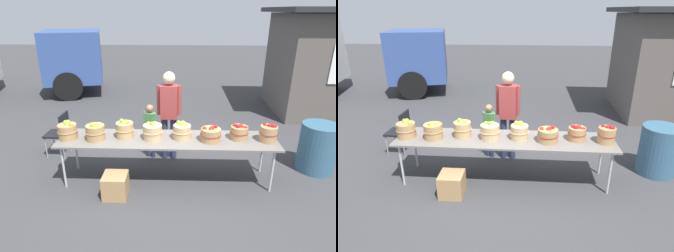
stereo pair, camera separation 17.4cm
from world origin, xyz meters
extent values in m
plane|color=#38383A|center=(0.00, 0.00, 0.00)|extent=(40.00, 40.00, 0.00)
cube|color=slate|center=(0.00, 0.00, 0.73)|extent=(3.50, 0.76, 0.03)
cylinder|color=#B2B2B7|center=(-1.63, -0.30, 0.36)|extent=(0.04, 0.04, 0.72)
cylinder|color=#B2B2B7|center=(1.63, -0.30, 0.36)|extent=(0.04, 0.04, 0.72)
cylinder|color=#B2B2B7|center=(-1.63, 0.30, 0.36)|extent=(0.04, 0.04, 0.72)
cylinder|color=#B2B2B7|center=(1.63, 0.30, 0.36)|extent=(0.04, 0.04, 0.72)
cylinder|color=#A87F51|center=(-1.59, -0.05, 0.87)|extent=(0.30, 0.30, 0.24)
torus|color=#A87F51|center=(-1.59, -0.05, 0.88)|extent=(0.32, 0.32, 0.01)
sphere|color=#8CB738|center=(-1.60, 0.03, 1.00)|extent=(0.08, 0.08, 0.08)
sphere|color=#8CB738|center=(-1.60, -0.02, 1.00)|extent=(0.07, 0.07, 0.07)
sphere|color=#7AA833|center=(-1.50, -0.08, 1.00)|extent=(0.07, 0.07, 0.07)
sphere|color=#7AA833|center=(-1.64, 0.04, 1.00)|extent=(0.07, 0.07, 0.07)
cylinder|color=#A87F51|center=(-1.14, -0.06, 0.87)|extent=(0.30, 0.30, 0.24)
torus|color=#A87F51|center=(-1.14, -0.06, 0.88)|extent=(0.32, 0.32, 0.01)
sphere|color=#8CB738|center=(-1.16, -0.07, 1.00)|extent=(0.07, 0.07, 0.07)
sphere|color=#8CB738|center=(-1.14, -0.06, 1.00)|extent=(0.08, 0.08, 0.08)
sphere|color=#8CB738|center=(-1.12, -0.17, 0.98)|extent=(0.08, 0.08, 0.08)
sphere|color=#9EC647|center=(-1.07, -0.04, 1.00)|extent=(0.07, 0.07, 0.07)
sphere|color=#7AA833|center=(-1.11, -0.05, 0.98)|extent=(0.08, 0.08, 0.08)
sphere|color=#7AA833|center=(-1.16, -0.09, 1.00)|extent=(0.08, 0.08, 0.08)
sphere|color=#7AA833|center=(-1.13, -0.11, 0.98)|extent=(0.07, 0.07, 0.07)
cylinder|color=tan|center=(-0.69, 0.04, 0.87)|extent=(0.28, 0.28, 0.25)
torus|color=tan|center=(-0.69, 0.04, 0.89)|extent=(0.30, 0.30, 0.01)
sphere|color=#9EC647|center=(-0.69, 0.00, 1.01)|extent=(0.08, 0.08, 0.08)
sphere|color=#7AA833|center=(-0.64, 0.02, 1.02)|extent=(0.07, 0.07, 0.07)
sphere|color=#8CB738|center=(-0.74, 0.07, 1.02)|extent=(0.07, 0.07, 0.07)
sphere|color=#7AA833|center=(-0.67, 0.04, 1.02)|extent=(0.07, 0.07, 0.07)
sphere|color=#8CB738|center=(-0.71, -0.01, 0.99)|extent=(0.07, 0.07, 0.07)
cylinder|color=tan|center=(-0.23, -0.01, 0.87)|extent=(0.30, 0.30, 0.24)
torus|color=tan|center=(-0.23, -0.01, 0.88)|extent=(0.32, 0.32, 0.01)
sphere|color=#7AA833|center=(-0.24, 0.01, 1.00)|extent=(0.07, 0.07, 0.07)
sphere|color=#7AA833|center=(-0.30, 0.06, 0.98)|extent=(0.07, 0.07, 0.07)
sphere|color=#8CB738|center=(-0.23, 0.03, 1.00)|extent=(0.06, 0.06, 0.06)
sphere|color=#9EC647|center=(-0.20, 0.08, 0.98)|extent=(0.07, 0.07, 0.07)
cylinder|color=tan|center=(0.24, 0.01, 0.87)|extent=(0.28, 0.28, 0.23)
torus|color=tan|center=(0.24, 0.01, 0.88)|extent=(0.30, 0.30, 0.01)
sphere|color=#7AA833|center=(0.23, 0.04, 0.99)|extent=(0.08, 0.08, 0.08)
sphere|color=#8CB738|center=(0.18, 0.08, 1.00)|extent=(0.07, 0.07, 0.07)
sphere|color=#7AA833|center=(0.27, 0.02, 0.98)|extent=(0.08, 0.08, 0.08)
sphere|color=#9EC647|center=(0.22, 0.03, 0.97)|extent=(0.07, 0.07, 0.07)
sphere|color=#9EC647|center=(0.25, 0.07, 1.00)|extent=(0.08, 0.08, 0.08)
sphere|color=#8CB738|center=(0.20, 0.07, 1.00)|extent=(0.07, 0.07, 0.07)
sphere|color=#7AA833|center=(0.24, 0.09, 0.97)|extent=(0.08, 0.08, 0.08)
cylinder|color=#A87F51|center=(0.68, -0.05, 0.85)|extent=(0.31, 0.31, 0.21)
torus|color=maroon|center=(0.68, -0.05, 0.86)|extent=(0.33, 0.33, 0.01)
sphere|color=#B22319|center=(0.70, -0.06, 0.98)|extent=(0.06, 0.06, 0.06)
sphere|color=#B22319|center=(0.68, -0.06, 0.95)|extent=(0.08, 0.08, 0.08)
sphere|color=maroon|center=(0.76, 0.00, 0.97)|extent=(0.06, 0.06, 0.06)
sphere|color=#B22319|center=(0.58, -0.05, 0.96)|extent=(0.07, 0.07, 0.07)
cylinder|color=#A87F51|center=(1.14, 0.04, 0.86)|extent=(0.27, 0.27, 0.21)
torus|color=maroon|center=(1.14, 0.04, 0.87)|extent=(0.29, 0.29, 0.01)
sphere|color=#B22319|center=(1.16, 0.04, 0.97)|extent=(0.07, 0.07, 0.07)
sphere|color=#B22319|center=(1.16, 0.03, 0.98)|extent=(0.08, 0.08, 0.08)
sphere|color=maroon|center=(1.11, 0.01, 0.97)|extent=(0.08, 0.08, 0.08)
sphere|color=maroon|center=(1.23, 0.00, 0.95)|extent=(0.07, 0.07, 0.07)
sphere|color=#B22319|center=(1.07, 0.06, 0.98)|extent=(0.07, 0.07, 0.07)
cylinder|color=#A87F51|center=(1.58, -0.03, 0.88)|extent=(0.26, 0.26, 0.25)
torus|color=maroon|center=(1.58, -0.03, 0.89)|extent=(0.28, 0.28, 0.01)
sphere|color=maroon|center=(1.62, 0.00, 1.00)|extent=(0.08, 0.08, 0.08)
sphere|color=maroon|center=(1.66, -0.06, 1.00)|extent=(0.06, 0.06, 0.06)
sphere|color=maroon|center=(1.52, 0.02, 1.00)|extent=(0.07, 0.07, 0.07)
sphere|color=maroon|center=(1.59, -0.03, 1.01)|extent=(0.08, 0.08, 0.08)
sphere|color=maroon|center=(1.64, -0.06, 1.02)|extent=(0.08, 0.08, 0.08)
cylinder|color=#262D4C|center=(0.09, 0.78, 0.41)|extent=(0.12, 0.12, 0.82)
cylinder|color=#262D4C|center=(-0.09, 0.78, 0.41)|extent=(0.12, 0.12, 0.82)
cube|color=maroon|center=(0.00, 0.78, 1.13)|extent=(0.31, 0.23, 0.61)
sphere|color=beige|center=(0.00, 0.78, 1.56)|extent=(0.22, 0.22, 0.22)
cylinder|color=maroon|center=(0.18, 0.78, 1.16)|extent=(0.09, 0.09, 0.55)
cylinder|color=maroon|center=(-0.18, 0.79, 1.16)|extent=(0.09, 0.09, 0.55)
cylinder|color=#262D4C|center=(-0.31, 0.78, 0.26)|extent=(0.08, 0.08, 0.52)
cylinder|color=#262D4C|center=(-0.40, 0.83, 0.26)|extent=(0.08, 0.08, 0.52)
cube|color=#4C7F4C|center=(-0.35, 0.81, 0.71)|extent=(0.24, 0.21, 0.39)
sphere|color=#936B4C|center=(-0.35, 0.81, 0.99)|extent=(0.14, 0.14, 0.14)
cylinder|color=#4C7F4C|center=(-0.25, 0.76, 0.73)|extent=(0.05, 0.05, 0.35)
cylinder|color=#4C7F4C|center=(-0.46, 0.86, 0.73)|extent=(0.05, 0.05, 0.35)
cube|color=#334C8C|center=(-3.36, 5.49, 1.25)|extent=(2.26, 2.48, 1.60)
cube|color=black|center=(-2.54, 5.70, 1.57)|extent=(0.47, 1.72, 0.80)
cylinder|color=black|center=(-3.75, 6.37, 0.45)|extent=(0.94, 0.49, 0.90)
cylinder|color=black|center=(-3.28, 4.53, 0.45)|extent=(0.94, 0.49, 0.90)
cube|color=black|center=(-2.18, 0.83, 0.44)|extent=(0.41, 0.41, 0.04)
cube|color=black|center=(-2.00, 0.82, 0.66)|extent=(0.04, 0.40, 0.40)
cylinder|color=gray|center=(-2.34, 1.00, 0.21)|extent=(0.02, 0.02, 0.42)
cylinder|color=gray|center=(-2.35, 0.66, 0.21)|extent=(0.02, 0.02, 0.42)
cylinder|color=gray|center=(-2.00, 0.99, 0.21)|extent=(0.02, 0.02, 0.42)
cylinder|color=gray|center=(-2.01, 0.65, 0.21)|extent=(0.02, 0.02, 0.42)
cylinder|color=#335972|center=(2.62, 0.42, 0.43)|extent=(0.63, 0.63, 0.86)
cube|color=#A87F51|center=(-0.77, -0.50, 0.18)|extent=(0.37, 0.37, 0.37)
camera|label=1|loc=(0.16, -4.23, 2.68)|focal=30.94mm
camera|label=2|loc=(0.34, -4.22, 2.68)|focal=30.94mm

